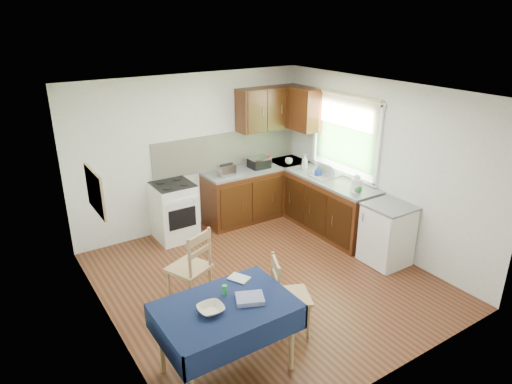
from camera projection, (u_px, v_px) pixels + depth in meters
floor at (265, 279)px, 6.15m from camera, size 4.20×4.20×0.00m
ceiling at (267, 92)px, 5.23m from camera, size 4.00×4.20×0.02m
wall_back at (192, 153)px, 7.32m from camera, size 4.00×0.02×2.50m
wall_front at (399, 266)px, 4.05m from camera, size 4.00×0.02×2.50m
wall_left at (105, 233)px, 4.67m from camera, size 0.02×4.20×2.50m
wall_right at (378, 166)px, 6.70m from camera, size 0.02×4.20×2.50m
base_cabinets at (290, 199)px, 7.66m from camera, size 1.90×2.30×0.86m
worktop_back at (257, 168)px, 7.76m from camera, size 1.90×0.60×0.04m
worktop_right at (331, 180)px, 7.19m from camera, size 0.60×1.70×0.04m
worktop_corner at (288, 162)px, 8.09m from camera, size 0.60×0.60×0.04m
splashback at (228, 150)px, 7.66m from camera, size 2.70×0.02×0.60m
upper_cabinets at (281, 108)px, 7.64m from camera, size 1.20×0.85×0.70m
stove at (174, 211)px, 7.12m from camera, size 0.60×0.61×0.92m
window at (345, 130)px, 7.09m from camera, size 0.04×1.48×1.26m
fridge at (387, 234)px, 6.42m from camera, size 0.58×0.60×0.89m
corkboard at (95, 192)px, 4.79m from camera, size 0.04×0.62×0.47m
dining_table at (226, 314)px, 4.34m from camera, size 1.29×0.87×0.78m
chair_far at (192, 265)px, 5.47m from camera, size 0.58×0.58×0.99m
chair_near at (287, 293)px, 4.99m from camera, size 0.54×0.54×0.92m
toaster at (226, 170)px, 7.30m from camera, size 0.27×0.17×0.21m
sandwich_press at (259, 162)px, 7.70m from camera, size 0.32×0.28×0.19m
sauce_bottle at (269, 161)px, 7.70m from camera, size 0.05×0.05×0.21m
yellow_packet at (258, 161)px, 7.84m from camera, size 0.12×0.08×0.15m
dish_rack at (325, 175)px, 7.32m from camera, size 0.46×0.35×0.22m
kettle at (357, 184)px, 6.65m from camera, size 0.16×0.16×0.27m
cup at (289, 161)px, 7.90m from camera, size 0.14×0.14×0.10m
soap_bottle_a at (305, 162)px, 7.59m from camera, size 0.14×0.14×0.26m
soap_bottle_b at (318, 172)px, 7.27m from camera, size 0.09×0.09×0.18m
soap_bottle_c at (358, 187)px, 6.63m from camera, size 0.19×0.19×0.17m
plate_bowl at (211, 309)px, 4.19m from camera, size 0.25×0.25×0.06m
book at (235, 282)px, 4.66m from camera, size 0.23×0.25×0.02m
spice_jar at (225, 290)px, 4.45m from camera, size 0.05×0.05×0.10m
tea_towel at (250, 299)px, 4.36m from camera, size 0.33×0.30×0.05m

